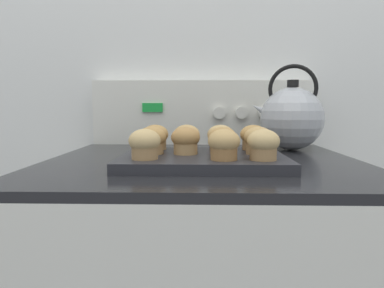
# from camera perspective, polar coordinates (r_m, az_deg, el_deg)

# --- Properties ---
(wall_back) EXTENTS (8.00, 0.05, 2.40)m
(wall_back) POSITION_cam_1_polar(r_m,az_deg,el_deg) (1.22, 1.75, 12.62)
(wall_back) COLOR silver
(wall_back) RESTS_ON ground_plane
(control_panel) EXTENTS (0.73, 0.07, 0.21)m
(control_panel) POSITION_cam_1_polar(r_m,az_deg,el_deg) (1.16, 1.82, 5.26)
(control_panel) COLOR silver
(control_panel) RESTS_ON stove_range
(muffin_pan) EXTENTS (0.35, 0.28, 0.02)m
(muffin_pan) POSITION_cam_1_polar(r_m,az_deg,el_deg) (0.76, 1.97, -2.50)
(muffin_pan) COLOR #28282D
(muffin_pan) RESTS_ON stove_range
(muffin_r0_c0) EXTENTS (0.06, 0.06, 0.06)m
(muffin_r0_c0) POSITION_cam_1_polar(r_m,az_deg,el_deg) (0.69, -7.89, -0.00)
(muffin_r0_c0) COLOR #A37A4C
(muffin_r0_c0) RESTS_ON muffin_pan
(muffin_r0_c2) EXTENTS (0.06, 0.06, 0.06)m
(muffin_r0_c2) POSITION_cam_1_polar(r_m,az_deg,el_deg) (0.68, 5.35, -0.08)
(muffin_r0_c2) COLOR olive
(muffin_r0_c2) RESTS_ON muffin_pan
(muffin_r0_c3) EXTENTS (0.06, 0.06, 0.06)m
(muffin_r0_c3) POSITION_cam_1_polar(r_m,az_deg,el_deg) (0.69, 11.80, -0.09)
(muffin_r0_c3) COLOR #A37A4C
(muffin_r0_c3) RESTS_ON muffin_pan
(muffin_r1_c0) EXTENTS (0.06, 0.06, 0.06)m
(muffin_r1_c0) POSITION_cam_1_polar(r_m,az_deg,el_deg) (0.76, -6.74, 0.63)
(muffin_r1_c0) COLOR tan
(muffin_r1_c0) RESTS_ON muffin_pan
(muffin_r1_c1) EXTENTS (0.06, 0.06, 0.06)m
(muffin_r1_c1) POSITION_cam_1_polar(r_m,az_deg,el_deg) (0.75, -1.09, 0.61)
(muffin_r1_c1) COLOR tan
(muffin_r1_c1) RESTS_ON muffin_pan
(muffin_r1_c2) EXTENTS (0.06, 0.06, 0.06)m
(muffin_r1_c2) POSITION_cam_1_polar(r_m,az_deg,el_deg) (0.76, 5.07, 0.60)
(muffin_r1_c2) COLOR tan
(muffin_r1_c2) RESTS_ON muffin_pan
(muffin_r1_c3) EXTENTS (0.06, 0.06, 0.06)m
(muffin_r1_c3) POSITION_cam_1_polar(r_m,az_deg,el_deg) (0.77, 11.00, 0.58)
(muffin_r1_c3) COLOR tan
(muffin_r1_c3) RESTS_ON muffin_pan
(muffin_r2_c0) EXTENTS (0.06, 0.06, 0.06)m
(muffin_r2_c0) POSITION_cam_1_polar(r_m,az_deg,el_deg) (0.84, -6.13, 1.17)
(muffin_r2_c0) COLOR tan
(muffin_r2_c0) RESTS_ON muffin_pan
(muffin_r2_c1) EXTENTS (0.06, 0.06, 0.06)m
(muffin_r2_c1) POSITION_cam_1_polar(r_m,az_deg,el_deg) (0.84, -0.90, 1.17)
(muffin_r2_c1) COLOR tan
(muffin_r2_c1) RESTS_ON muffin_pan
(muffin_r2_c2) EXTENTS (0.06, 0.06, 0.06)m
(muffin_r2_c2) POSITION_cam_1_polar(r_m,az_deg,el_deg) (0.83, 4.77, 1.13)
(muffin_r2_c2) COLOR olive
(muffin_r2_c2) RESTS_ON muffin_pan
(muffin_r2_c3) EXTENTS (0.06, 0.06, 0.06)m
(muffin_r2_c3) POSITION_cam_1_polar(r_m,az_deg,el_deg) (0.84, 10.19, 1.10)
(muffin_r2_c3) COLOR #A37A4C
(muffin_r2_c3) RESTS_ON muffin_pan
(tea_kettle) EXTENTS (0.21, 0.18, 0.25)m
(tea_kettle) POSITION_cam_1_polar(r_m,az_deg,el_deg) (1.03, 16.22, 4.27)
(tea_kettle) COLOR #ADAFB5
(tea_kettle) RESTS_ON stove_range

